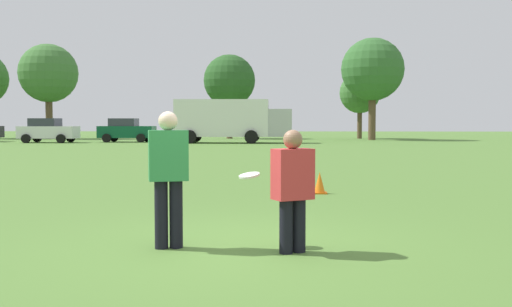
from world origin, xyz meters
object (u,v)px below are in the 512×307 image
Objects in this scene: player_thrower at (168,171)px; player_defender at (293,185)px; box_truck at (231,119)px; parked_car_center at (126,130)px; frisbee at (249,175)px; parked_car_mid_left at (48,130)px; traffic_cone at (320,183)px.

player_thrower reaches higher than player_defender.
parked_car_center is at bearing 169.27° from box_truck.
frisbee is at bearing -84.78° from box_truck.
frisbee is at bearing 11.59° from player_thrower.
parked_car_mid_left is 5.73m from parked_car_center.
player_defender is 0.68m from frisbee.
parked_car_mid_left is at bearing 115.77° from player_defender.
player_thrower is 39.09m from parked_car_center.
player_thrower is 6.20m from traffic_cone.
player_thrower reaches higher than frisbee.
frisbee is 0.07× the size of parked_car_mid_left.
frisbee is 39.17m from parked_car_center.
frisbee is 36.06m from box_truck.
box_truck reaches higher than parked_car_mid_left.
player_thrower reaches higher than traffic_cone.
player_defender is 5.99m from traffic_cone.
player_defender is at bearing -96.88° from traffic_cone.
box_truck is (13.70, -0.00, 0.83)m from parked_car_mid_left.
parked_car_mid_left is (-17.53, 36.30, 0.10)m from player_defender.
player_thrower is 1.15× the size of player_defender.
parked_car_mid_left is at bearing 115.32° from frisbee.
parked_car_center is (-12.73, 31.93, 0.69)m from traffic_cone.
traffic_cone is at bearing -68.26° from parked_car_center.
box_truck reaches higher than traffic_cone.
player_thrower is at bearing -74.46° from parked_car_center.
traffic_cone is (0.71, 5.92, -0.60)m from player_defender.
box_truck is at bearing -0.00° from parked_car_mid_left.
parked_car_center is at bearing 111.74° from traffic_cone.
box_truck is at bearing 96.02° from player_defender.
parked_car_mid_left is (-16.98, 35.90, 0.02)m from frisbee.
box_truck is (-2.28, 36.11, 0.78)m from player_thrower.
parked_car_center is (-10.47, 37.66, -0.04)m from player_thrower.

